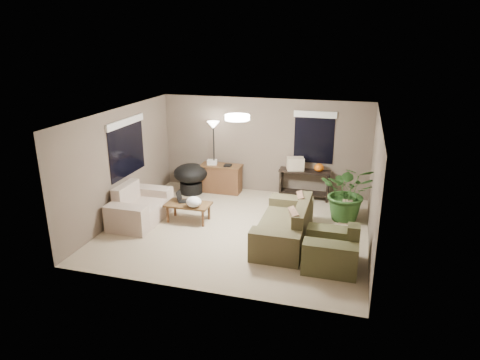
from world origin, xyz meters
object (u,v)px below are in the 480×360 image
(floor_lamp, at_px, (213,133))
(cat_scratching_post, at_px, (347,213))
(papasan_chair, at_px, (191,176))
(coffee_table, at_px, (188,206))
(loveseat, at_px, (139,209))
(houseplant, at_px, (348,198))
(armchair, at_px, (332,251))
(console_table, at_px, (304,182))
(main_sofa, at_px, (286,227))
(desk, at_px, (221,178))

(floor_lamp, xyz_separation_m, cat_scratching_post, (3.51, -1.09, -1.38))
(papasan_chair, bearing_deg, coffee_table, -69.93)
(loveseat, height_order, cat_scratching_post, loveseat)
(papasan_chair, xyz_separation_m, houseplant, (4.08, -0.69, 0.05))
(floor_lamp, bearing_deg, houseplant, -15.09)
(armchair, xyz_separation_m, console_table, (-0.95, 3.33, 0.14))
(armchair, bearing_deg, coffee_table, 160.32)
(main_sofa, height_order, papasan_chair, main_sofa)
(console_table, bearing_deg, papasan_chair, -171.98)
(coffee_table, relative_size, console_table, 0.77)
(loveseat, height_order, papasan_chair, loveseat)
(console_table, height_order, cat_scratching_post, console_table)
(desk, bearing_deg, main_sofa, -48.02)
(cat_scratching_post, bearing_deg, armchair, -94.81)
(coffee_table, distance_m, console_table, 3.17)
(cat_scratching_post, bearing_deg, main_sofa, -131.92)
(cat_scratching_post, bearing_deg, desk, 161.32)
(armchair, relative_size, floor_lamp, 0.52)
(main_sofa, xyz_separation_m, cat_scratching_post, (1.16, 1.29, -0.08))
(loveseat, bearing_deg, console_table, 35.95)
(cat_scratching_post, bearing_deg, floor_lamp, 162.73)
(papasan_chair, distance_m, floor_lamp, 1.29)
(floor_lamp, relative_size, houseplant, 1.43)
(coffee_table, height_order, papasan_chair, papasan_chair)
(loveseat, height_order, houseplant, houseplant)
(coffee_table, height_order, desk, desk)
(main_sofa, height_order, cat_scratching_post, main_sofa)
(loveseat, relative_size, desk, 1.45)
(desk, xyz_separation_m, console_table, (2.20, 0.12, 0.06))
(desk, xyz_separation_m, papasan_chair, (-0.75, -0.29, 0.09))
(houseplant, bearing_deg, floor_lamp, 164.91)
(loveseat, distance_m, floor_lamp, 2.83)
(main_sofa, xyz_separation_m, papasan_chair, (-2.93, 2.12, 0.17))
(armchair, relative_size, cat_scratching_post, 2.00)
(coffee_table, bearing_deg, console_table, 42.87)
(coffee_table, xyz_separation_m, desk, (0.12, 2.03, 0.02))
(coffee_table, bearing_deg, floor_lamp, 91.88)
(papasan_chair, distance_m, houseplant, 4.14)
(main_sofa, height_order, houseplant, houseplant)
(loveseat, xyz_separation_m, armchair, (4.34, -0.87, 0.00))
(loveseat, xyz_separation_m, coffee_table, (1.07, 0.30, 0.06))
(loveseat, relative_size, houseplant, 1.20)
(armchair, height_order, desk, armchair)
(loveseat, distance_m, desk, 2.62)
(coffee_table, relative_size, floor_lamp, 0.52)
(armchair, bearing_deg, desk, 134.54)
(floor_lamp, distance_m, houseplant, 3.80)
(armchair, xyz_separation_m, cat_scratching_post, (0.17, 2.08, -0.08))
(console_table, distance_m, cat_scratching_post, 1.69)
(main_sofa, distance_m, papasan_chair, 3.62)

